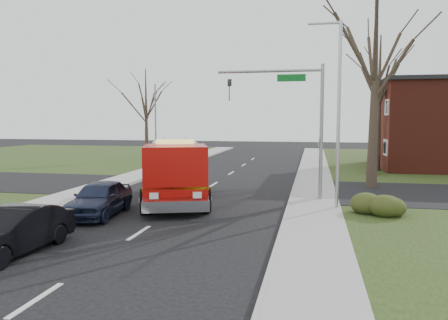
% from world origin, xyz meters
% --- Properties ---
extents(ground, '(120.00, 120.00, 0.00)m').
position_xyz_m(ground, '(0.00, 0.00, 0.00)').
color(ground, black).
rests_on(ground, ground).
extents(sidewalk_right, '(2.40, 80.00, 0.15)m').
position_xyz_m(sidewalk_right, '(6.20, 0.00, 0.07)').
color(sidewalk_right, '#969791').
rests_on(sidewalk_right, ground).
extents(sidewalk_left, '(2.40, 80.00, 0.15)m').
position_xyz_m(sidewalk_left, '(-6.20, 0.00, 0.07)').
color(sidewalk_left, '#969791').
rests_on(sidewalk_left, ground).
extents(health_center_sign, '(0.12, 2.00, 1.40)m').
position_xyz_m(health_center_sign, '(10.50, 12.50, 0.88)').
color(health_center_sign, '#511219').
rests_on(health_center_sign, ground).
extents(hedge_corner, '(2.80, 2.00, 0.90)m').
position_xyz_m(hedge_corner, '(9.00, -1.00, 0.58)').
color(hedge_corner, '#2C3714').
rests_on(hedge_corner, lawn_right).
extents(bare_tree_near, '(6.00, 6.00, 12.00)m').
position_xyz_m(bare_tree_near, '(9.50, 6.00, 7.41)').
color(bare_tree_near, '#32281E').
rests_on(bare_tree_near, ground).
extents(bare_tree_far, '(5.25, 5.25, 10.50)m').
position_xyz_m(bare_tree_far, '(11.00, 15.00, 6.49)').
color(bare_tree_far, '#32281E').
rests_on(bare_tree_far, ground).
extents(bare_tree_left, '(4.50, 4.50, 9.00)m').
position_xyz_m(bare_tree_left, '(-10.00, 20.00, 5.56)').
color(bare_tree_left, '#32281E').
rests_on(bare_tree_left, ground).
extents(traffic_signal_mast, '(5.29, 0.18, 6.80)m').
position_xyz_m(traffic_signal_mast, '(5.21, 1.50, 4.71)').
color(traffic_signal_mast, gray).
rests_on(traffic_signal_mast, ground).
extents(streetlight_pole, '(1.48, 0.16, 8.40)m').
position_xyz_m(streetlight_pole, '(7.14, -0.50, 4.55)').
color(streetlight_pole, '#B7BABF').
rests_on(streetlight_pole, ground).
extents(utility_pole_far, '(0.14, 0.14, 7.00)m').
position_xyz_m(utility_pole_far, '(-6.80, 14.00, 3.50)').
color(utility_pole_far, gray).
rests_on(utility_pole_far, ground).
extents(fire_engine, '(5.13, 8.47, 3.23)m').
position_xyz_m(fire_engine, '(-0.54, -0.08, 1.46)').
color(fire_engine, '#AE0C08').
rests_on(fire_engine, ground).
extents(parked_car_maroon, '(2.15, 4.55, 1.50)m').
position_xyz_m(parked_car_maroon, '(-2.80, -3.59, 0.75)').
color(parked_car_maroon, '#1B223C').
rests_on(parked_car_maroon, ground).
extents(parked_car_gray, '(1.76, 4.44, 1.44)m').
position_xyz_m(parked_car_gray, '(-2.80, -9.11, 0.72)').
color(parked_car_gray, black).
rests_on(parked_car_gray, ground).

